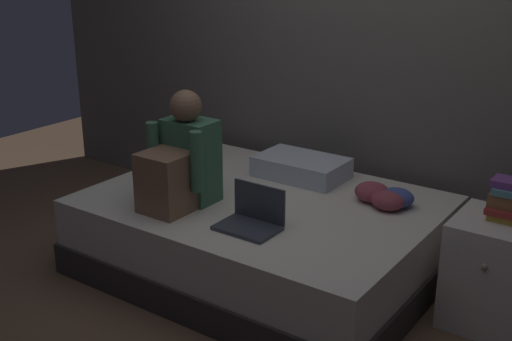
{
  "coord_description": "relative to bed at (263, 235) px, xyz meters",
  "views": [
    {
      "loc": [
        1.81,
        -2.61,
        1.88
      ],
      "look_at": [
        -0.11,
        0.1,
        0.72
      ],
      "focal_mm": 45.48,
      "sensor_mm": 36.0,
      "label": 1
    }
  ],
  "objects": [
    {
      "name": "pillow",
      "position": [
        -0.01,
        0.45,
        0.3
      ],
      "size": [
        0.56,
        0.36,
        0.13
      ],
      "primitive_type": "cube",
      "color": "silver",
      "rests_on": "bed"
    },
    {
      "name": "bed",
      "position": [
        0.0,
        0.0,
        0.0
      ],
      "size": [
        2.0,
        1.5,
        0.47
      ],
      "color": "#332D2B",
      "rests_on": "ground_plane"
    },
    {
      "name": "laptop",
      "position": [
        0.19,
        -0.36,
        0.29
      ],
      "size": [
        0.32,
        0.23,
        0.22
      ],
      "color": "#333842",
      "rests_on": "bed"
    },
    {
      "name": "clothes_pile",
      "position": [
        0.63,
        0.32,
        0.29
      ],
      "size": [
        0.35,
        0.24,
        0.12
      ],
      "color": "#8E3D47",
      "rests_on": "bed"
    },
    {
      "name": "wall_back",
      "position": [
        0.2,
        0.9,
        1.12
      ],
      "size": [
        5.6,
        0.1,
        2.7
      ],
      "primitive_type": "cube",
      "color": "#605B56",
      "rests_on": "ground_plane"
    },
    {
      "name": "ground_plane",
      "position": [
        0.2,
        -0.3,
        -0.23
      ],
      "size": [
        8.0,
        8.0,
        0.0
      ],
      "primitive_type": "plane",
      "color": "brown"
    },
    {
      "name": "book_stack",
      "position": [
        1.33,
        0.24,
        0.45
      ],
      "size": [
        0.23,
        0.17,
        0.21
      ],
      "color": "gold",
      "rests_on": "nightstand"
    },
    {
      "name": "person_sitting",
      "position": [
        -0.33,
        -0.34,
        0.49
      ],
      "size": [
        0.39,
        0.44,
        0.66
      ],
      "color": "#38664C",
      "rests_on": "bed"
    },
    {
      "name": "nightstand",
      "position": [
        1.3,
        0.21,
        0.06
      ],
      "size": [
        0.44,
        0.46,
        0.58
      ],
      "color": "beige",
      "rests_on": "ground_plane"
    }
  ]
}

